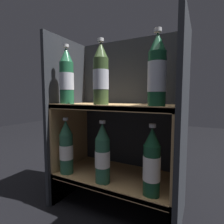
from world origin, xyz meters
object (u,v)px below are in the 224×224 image
Objects in this scene: bottle_lower_front_1 at (103,155)px; bottle_lower_front_2 at (152,164)px; bottle_upper_front_1 at (101,76)px; bottle_lower_front_0 at (66,148)px; bottle_upper_front_2 at (157,72)px; bottle_upper_front_0 at (67,78)px.

bottle_lower_front_1 is 1.00× the size of bottle_lower_front_2.
bottle_upper_front_1 reaches higher than bottle_lower_front_0.
bottle_lower_front_1 is 0.23m from bottle_lower_front_2.
bottle_upper_front_1 is 1.00× the size of bottle_lower_front_0.
bottle_lower_front_2 is at bearing 0.00° from bottle_lower_front_1.
bottle_lower_front_1 is at bearing 0.00° from bottle_upper_front_1.
bottle_lower_front_2 is (0.23, 0.00, -0.00)m from bottle_lower_front_1.
bottle_upper_front_2 is at bearing 0.00° from bottle_upper_front_1.
bottle_lower_front_0 is (-0.01, -0.00, -0.36)m from bottle_upper_front_0.
bottle_lower_front_2 is (-0.01, 0.00, -0.36)m from bottle_upper_front_2.
bottle_lower_front_2 is at bearing 0.00° from bottle_lower_front_0.
bottle_upper_front_2 is 1.00× the size of bottle_lower_front_0.
bottle_upper_front_2 reaches higher than bottle_lower_front_1.
bottle_upper_front_1 is 0.43m from bottle_lower_front_2.
bottle_lower_front_1 is (0.22, 0.00, -0.00)m from bottle_lower_front_0.
bottle_upper_front_0 reaches higher than bottle_lower_front_0.
bottle_upper_front_1 and bottle_upper_front_2 have the same top height.
bottle_upper_front_0 is 1.00× the size of bottle_upper_front_1.
bottle_upper_front_0 is 1.00× the size of bottle_upper_front_2.
bottle_upper_front_0 is at bearing 180.00° from bottle_upper_front_1.
bottle_upper_front_1 reaches higher than bottle_lower_front_1.
bottle_upper_front_1 is at bearing 180.00° from bottle_upper_front_2.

